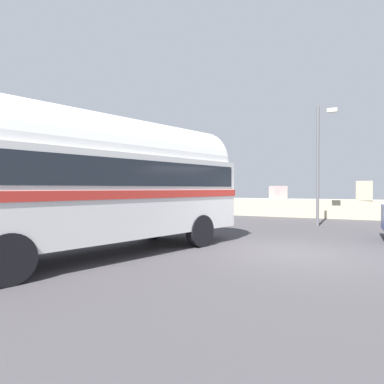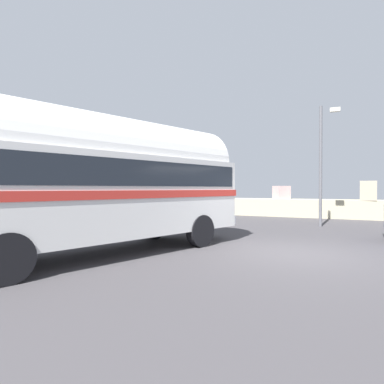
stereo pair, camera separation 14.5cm
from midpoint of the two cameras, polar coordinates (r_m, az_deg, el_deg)
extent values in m
cube|color=#3D3A3D|center=(9.13, 18.22, -10.52)|extent=(32.00, 26.00, 0.02)
cube|color=#AEA688|center=(20.76, 22.13, -2.77)|extent=(31.36, 1.80, 1.10)
cube|color=#ADAF94|center=(23.86, -6.55, 0.44)|extent=(1.48, 1.51, 1.17)
sphere|color=tan|center=(21.75, 3.19, -0.08)|extent=(0.78, 0.78, 0.78)
cube|color=#B79A98|center=(20.88, 16.04, -0.07)|extent=(1.17, 1.16, 0.83)
cube|color=tan|center=(20.38, 29.38, 0.22)|extent=(0.88, 1.14, 1.09)
cylinder|color=black|center=(11.14, -6.54, -5.91)|extent=(0.58, 1.00, 0.96)
cylinder|color=black|center=(9.55, 1.97, -7.01)|extent=(0.58, 1.00, 0.96)
cylinder|color=black|center=(6.72, -29.93, -10.36)|extent=(0.58, 1.00, 0.96)
cube|color=silver|center=(8.66, -15.26, -0.69)|extent=(5.00, 8.72, 2.10)
cylinder|color=silver|center=(8.70, -15.28, 6.24)|extent=(4.70, 8.34, 2.20)
cube|color=#B42C24|center=(8.66, -15.26, -0.34)|extent=(5.08, 8.82, 0.20)
cube|color=black|center=(8.67, -15.27, 3.13)|extent=(4.93, 8.42, 0.64)
cube|color=silver|center=(11.49, 3.46, -4.68)|extent=(2.21, 0.89, 0.28)
cylinder|color=#5B5B60|center=(15.68, 22.45, 4.25)|extent=(0.14, 0.14, 5.54)
cube|color=beige|center=(16.62, 24.67, 13.35)|extent=(0.44, 0.24, 0.18)
camera|label=1|loc=(0.07, -89.53, 0.01)|focal=29.54mm
camera|label=2|loc=(0.07, 90.47, -0.01)|focal=29.54mm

